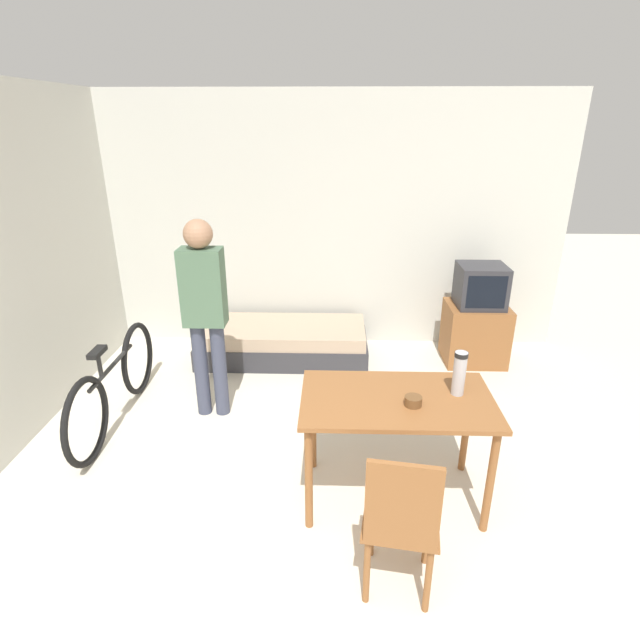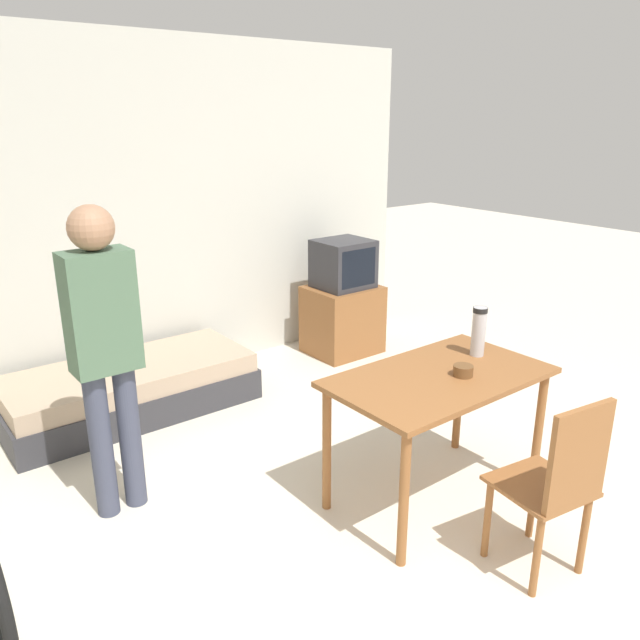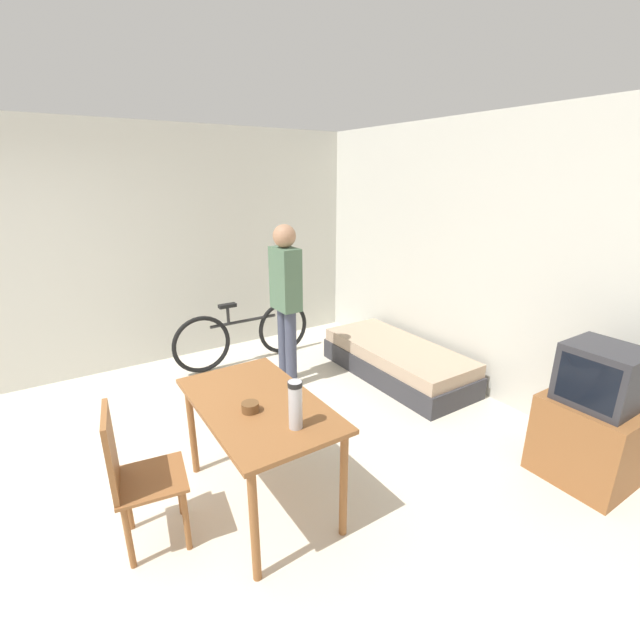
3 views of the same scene
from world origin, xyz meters
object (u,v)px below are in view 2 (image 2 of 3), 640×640
(tv, at_px, (343,303))
(thermos_flask, at_px, (479,329))
(mate_bowl, at_px, (463,371))
(dining_table, at_px, (439,391))
(wooden_chair, at_px, (557,481))
(person_standing, at_px, (104,342))
(daybed, at_px, (131,389))

(tv, height_order, thermos_flask, thermos_flask)
(thermos_flask, height_order, mate_bowl, thermos_flask)
(dining_table, height_order, wooden_chair, wooden_chair)
(tv, height_order, person_standing, person_standing)
(person_standing, height_order, thermos_flask, person_standing)
(wooden_chair, relative_size, mate_bowl, 8.69)
(dining_table, relative_size, person_standing, 0.72)
(wooden_chair, height_order, person_standing, person_standing)
(tv, bearing_deg, mate_bowl, -114.34)
(thermos_flask, bearing_deg, mate_bowl, -153.84)
(tv, distance_m, person_standing, 2.81)
(dining_table, height_order, thermos_flask, thermos_flask)
(tv, distance_m, wooden_chair, 3.10)
(wooden_chair, bearing_deg, person_standing, 128.16)
(daybed, relative_size, tv, 1.70)
(tv, bearing_deg, thermos_flask, -108.64)
(tv, height_order, mate_bowl, tv)
(dining_table, bearing_deg, thermos_flask, 9.07)
(daybed, bearing_deg, thermos_flask, -56.95)
(person_standing, bearing_deg, dining_table, -34.66)
(person_standing, xyz_separation_m, mate_bowl, (1.54, -1.09, -0.20))
(tv, relative_size, wooden_chair, 1.13)
(daybed, bearing_deg, tv, -0.31)
(dining_table, distance_m, wooden_chair, 0.79)
(wooden_chair, relative_size, thermos_flask, 3.19)
(tv, bearing_deg, dining_table, -117.10)
(tv, xyz_separation_m, thermos_flask, (-0.69, -2.05, 0.46))
(mate_bowl, bearing_deg, thermos_flask, 26.16)
(daybed, height_order, tv, tv)
(dining_table, bearing_deg, tv, 62.90)
(thermos_flask, bearing_deg, dining_table, -170.93)
(dining_table, distance_m, thermos_flask, 0.47)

